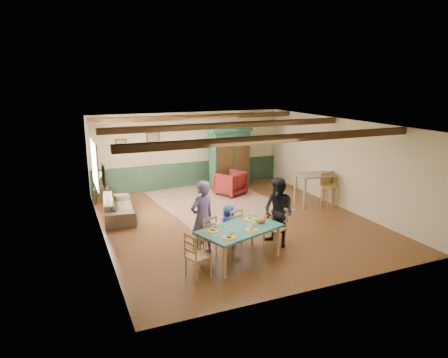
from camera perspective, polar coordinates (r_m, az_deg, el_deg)
name	(u,v)px	position (r m, az deg, el deg)	size (l,w,h in m)	color
floor	(235,221)	(11.17, 1.53, -5.96)	(8.00, 8.00, 0.00)	#4D2A15
wall_back	(189,150)	(14.45, -4.99, 4.16)	(7.00, 0.02, 2.70)	beige
wall_left	(101,187)	(9.91, -17.20, -1.05)	(0.02, 8.00, 2.70)	beige
wall_right	(340,163)	(12.61, 16.25, 2.18)	(0.02, 8.00, 2.70)	beige
ceiling	(235,123)	(10.56, 1.63, 7.94)	(7.00, 8.00, 0.02)	silver
wainscot_back	(190,174)	(14.61, -4.89, 0.67)	(6.95, 0.03, 0.90)	#1E3725
ceiling_beam_front	(280,139)	(8.54, 8.04, 5.74)	(6.95, 0.16, 0.16)	black
ceiling_beam_mid	(229,125)	(10.93, 0.75, 7.68)	(6.95, 0.16, 0.16)	black
ceiling_beam_back	(198,117)	(13.34, -3.76, 8.82)	(6.95, 0.16, 0.16)	black
window_left	(94,165)	(11.52, -18.02, 1.98)	(0.06, 1.60, 1.30)	white
picture_left_wall	(104,176)	(9.24, -16.80, 0.47)	(0.04, 0.42, 0.52)	gray
picture_back_a	(153,140)	(14.01, -10.07, 5.55)	(0.45, 0.04, 0.55)	gray
picture_back_b	(121,146)	(13.84, -14.50, 4.58)	(0.38, 0.04, 0.48)	gray
dining_table	(240,244)	(8.71, 2.27, -9.31)	(1.78, 0.99, 0.74)	#21685C
dining_chair_far_left	(205,235)	(8.93, -2.76, -8.04)	(0.41, 0.43, 0.94)	#A67E53
dining_chair_far_right	(231,227)	(9.41, 1.02, -6.84)	(0.41, 0.43, 0.94)	#A67E53
dining_chair_end_left	(198,255)	(8.00, -3.72, -10.79)	(0.41, 0.43, 0.94)	#A67E53
dining_chair_end_right	(275,227)	(9.44, 7.30, -6.88)	(0.41, 0.43, 0.94)	#A67E53
person_man	(202,218)	(8.85, -3.11, -5.60)	(0.62, 0.41, 1.70)	slate
person_woman	(278,212)	(9.40, 7.76, -4.76)	(0.79, 0.62, 1.63)	black
person_child	(229,225)	(9.45, 0.69, -6.56)	(0.48, 0.32, 0.99)	#2A45A9
cat	(261,220)	(8.84, 5.30, -5.81)	(0.36, 0.14, 0.18)	orange
place_setting_near_left	(229,236)	(8.04, 0.70, -8.08)	(0.39, 0.30, 0.11)	yellow
place_setting_near_center	(251,228)	(8.46, 3.95, -6.97)	(0.39, 0.30, 0.11)	yellow
place_setting_far_left	(213,229)	(8.39, -1.58, -7.12)	(0.39, 0.30, 0.11)	yellow
place_setting_far_right	(250,217)	(9.08, 3.70, -5.47)	(0.39, 0.30, 0.11)	yellow
area_rug	(214,200)	(12.95, -1.41, -3.09)	(3.42, 4.07, 0.01)	tan
armoire	(230,159)	(14.21, 0.81, 2.92)	(1.53, 0.61, 2.16)	#153524
armchair	(230,183)	(13.52, 0.91, -0.59)	(0.86, 0.89, 0.81)	#480E12
sofa	(119,207)	(11.73, -14.82, -3.91)	(2.05, 0.80, 0.60)	#3C3125
end_table	(101,195)	(13.18, -17.12, -2.25)	(0.43, 0.43, 0.53)	black
table_lamp	(100,180)	(13.06, -17.28, -0.12)	(0.27, 0.27, 0.48)	tan
counter_table	(314,190)	(12.66, 12.79, -1.52)	(1.20, 0.70, 1.00)	tan
bar_stool_left	(328,191)	(12.46, 14.66, -1.68)	(0.38, 0.42, 1.08)	#A68740
bar_stool_right	(332,190)	(12.63, 15.19, -1.49)	(0.39, 0.42, 1.09)	#A68740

